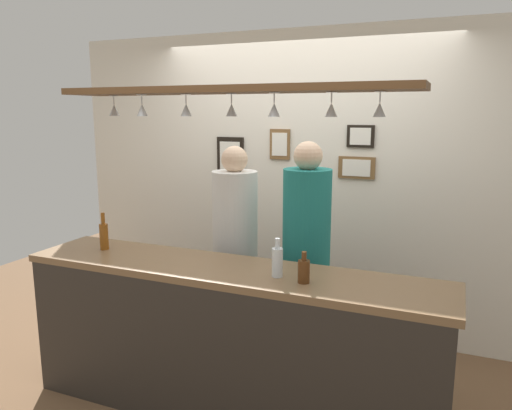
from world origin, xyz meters
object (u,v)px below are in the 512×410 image
person_left_white_patterned_shirt (235,234)px  picture_frame_caricature (230,156)px  person_middle_teal_shirt (306,238)px  bottle_soda_clear (277,261)px  picture_frame_lower_pair (357,168)px  bottle_beer_brown_stubby (304,271)px  picture_frame_crest (280,144)px  bottle_beer_amber_tall (104,235)px  picture_frame_upper_small (361,136)px

person_left_white_patterned_shirt → picture_frame_caricature: picture_frame_caricature is taller
person_middle_teal_shirt → bottle_soda_clear: (0.03, -0.69, 0.03)m
picture_frame_lower_pair → picture_frame_caricature: picture_frame_caricature is taller
bottle_beer_brown_stubby → picture_frame_crest: picture_frame_crest is taller
person_left_white_patterned_shirt → picture_frame_crest: picture_frame_crest is taller
bottle_beer_brown_stubby → picture_frame_lower_pair: picture_frame_lower_pair is taller
bottle_soda_clear → bottle_beer_amber_tall: 1.31m
person_left_white_patterned_shirt → bottle_beer_brown_stubby: size_ratio=9.30×
bottle_beer_brown_stubby → picture_frame_lower_pair: (-0.02, 1.48, 0.42)m
bottle_soda_clear → picture_frame_lower_pair: 1.51m
bottle_beer_amber_tall → picture_frame_caricature: picture_frame_caricature is taller
bottle_beer_amber_tall → picture_frame_upper_small: 2.12m
picture_frame_upper_small → person_middle_teal_shirt: bearing=-105.6°
person_left_white_patterned_shirt → picture_frame_lower_pair: (0.75, 0.76, 0.46)m
person_left_white_patterned_shirt → picture_frame_lower_pair: 1.16m
person_left_white_patterned_shirt → picture_frame_crest: (0.08, 0.76, 0.63)m
bottle_soda_clear → bottle_beer_amber_tall: bearing=176.8°
person_left_white_patterned_shirt → picture_frame_lower_pair: person_left_white_patterned_shirt is taller
bottle_soda_clear → picture_frame_upper_small: picture_frame_upper_small is taller
picture_frame_upper_small → picture_frame_caricature: (-1.17, 0.00, -0.20)m
person_middle_teal_shirt → bottle_beer_amber_tall: person_middle_teal_shirt is taller
picture_frame_caricature → picture_frame_crest: bearing=0.0°
person_left_white_patterned_shirt → person_middle_teal_shirt: (0.56, 0.00, 0.03)m
bottle_beer_amber_tall → bottle_beer_brown_stubby: 1.49m
person_left_white_patterned_shirt → picture_frame_caricature: (-0.40, 0.76, 0.51)m
person_middle_teal_shirt → bottle_beer_brown_stubby: (0.21, -0.73, 0.01)m
person_middle_teal_shirt → picture_frame_caricature: bearing=141.8°
bottle_beer_amber_tall → bottle_soda_clear: bearing=-3.2°
picture_frame_crest → picture_frame_upper_small: bearing=0.0°
bottle_beer_brown_stubby → picture_frame_crest: (-0.69, 1.48, 0.60)m
bottle_beer_amber_tall → bottle_beer_brown_stubby: bottle_beer_amber_tall is taller
picture_frame_caricature → bottle_beer_amber_tall: bearing=-103.0°
person_left_white_patterned_shirt → bottle_soda_clear: (0.59, -0.69, 0.06)m
picture_frame_caricature → person_middle_teal_shirt: bearing=-38.2°
bottle_soda_clear → bottle_beer_brown_stubby: bearing=-12.3°
bottle_beer_amber_tall → picture_frame_caricature: size_ratio=0.76×
bottle_soda_clear → picture_frame_lower_pair: (0.15, 1.45, 0.40)m
bottle_soda_clear → picture_frame_lower_pair: bearing=83.9°
bottle_soda_clear → bottle_beer_brown_stubby: (0.17, -0.04, -0.02)m
bottle_beer_amber_tall → picture_frame_crest: size_ratio=1.00×
bottle_soda_clear → bottle_beer_amber_tall: bottle_beer_amber_tall is taller
bottle_beer_amber_tall → picture_frame_crest: picture_frame_crest is taller
picture_frame_caricature → picture_frame_upper_small: bearing=0.0°
person_middle_teal_shirt → bottle_beer_amber_tall: (-1.27, -0.62, 0.04)m
picture_frame_lower_pair → person_left_white_patterned_shirt: bearing=-134.7°
picture_frame_upper_small → picture_frame_crest: (-0.69, 0.00, -0.08)m
picture_frame_lower_pair → picture_frame_crest: bearing=180.0°
person_middle_teal_shirt → picture_frame_crest: picture_frame_crest is taller
bottle_beer_brown_stubby → picture_frame_caricature: bearing=128.1°
picture_frame_crest → picture_frame_caricature: picture_frame_crest is taller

